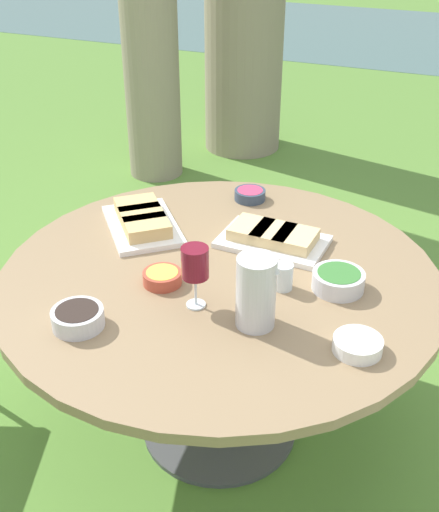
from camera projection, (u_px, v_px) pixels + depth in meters
name	position (u px, v px, depth m)	size (l,w,h in m)	color
ground_plane	(220.00, 427.00, 2.50)	(40.00, 40.00, 0.00)	#5B8C38
river_strip	(438.00, 38.00, 8.41)	(40.00, 3.79, 0.01)	#4C706B
dining_table	(220.00, 296.00, 2.18)	(1.46, 1.46, 0.72)	#4C4C51
water_pitcher	(256.00, 292.00, 1.83)	(0.13, 0.12, 0.22)	silver
wine_glass	(195.00, 264.00, 1.89)	(0.08, 0.08, 0.20)	silver
platter_bread_main	(273.00, 237.00, 2.28)	(0.38, 0.25, 0.06)	white
platter_charcuterie	(142.00, 220.00, 2.38)	(0.43, 0.44, 0.07)	white
bowl_fries	(162.00, 277.00, 2.06)	(0.13, 0.13, 0.04)	#B74733
bowl_salad	(338.00, 280.00, 2.03)	(0.17, 0.17, 0.06)	silver
bowl_olives	(78.00, 317.00, 1.86)	(0.15, 0.15, 0.06)	silver
bowl_dip_red	(250.00, 194.00, 2.59)	(0.13, 0.13, 0.04)	#334256
bowl_dip_cream	(358.00, 344.00, 1.77)	(0.14, 0.14, 0.04)	white
cup_water_near	(283.00, 277.00, 2.02)	(0.06, 0.06, 0.09)	silver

